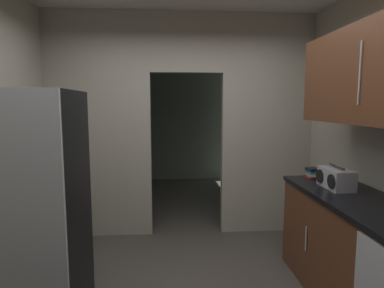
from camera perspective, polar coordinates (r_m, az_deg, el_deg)
kitchen_partition at (r=4.08m, az=-1.99°, el=4.42°), size 3.30×0.12×2.76m
adjoining_room_shell at (r=6.14m, az=-2.60°, el=4.42°), size 3.30×3.10×2.76m
refrigerator at (r=2.72m, az=-27.85°, el=-10.48°), size 0.85×0.72×1.75m
lower_cabinet_run at (r=2.92m, az=28.87°, el=-18.04°), size 0.63×2.08×0.91m
boombox at (r=3.16m, az=23.86°, el=-5.53°), size 0.20×0.35×0.20m
book_stack at (r=3.53m, az=20.40°, el=-4.74°), size 0.14×0.17×0.10m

